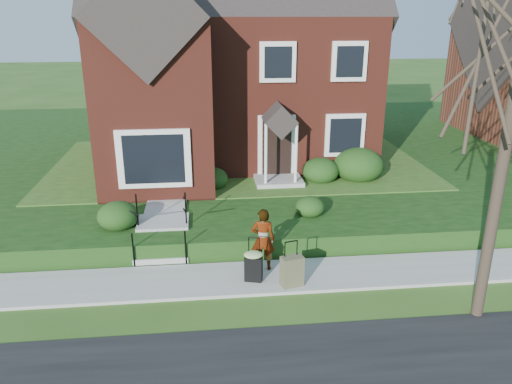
{
  "coord_description": "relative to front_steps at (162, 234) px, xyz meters",
  "views": [
    {
      "loc": [
        -1.28,
        -10.65,
        6.1
      ],
      "look_at": [
        0.06,
        2.0,
        1.54
      ],
      "focal_mm": 35.0,
      "sensor_mm": 36.0,
      "label": 1
    }
  ],
  "objects": [
    {
      "name": "suitcase_black",
      "position": [
        2.27,
        -2.03,
        0.03
      ],
      "size": [
        0.54,
        0.48,
        1.1
      ],
      "rotation": [
        0.0,
        0.0,
        -0.27
      ],
      "color": "black",
      "rests_on": "sidewalk"
    },
    {
      "name": "suitcase_olive",
      "position": [
        3.14,
        -2.36,
        -0.02
      ],
      "size": [
        0.57,
        0.41,
        1.11
      ],
      "rotation": [
        0.0,
        0.0,
        0.26
      ],
      "color": "brown",
      "rests_on": "sidewalk"
    },
    {
      "name": "woman",
      "position": [
        2.56,
        -1.46,
        0.41
      ],
      "size": [
        0.64,
        0.47,
        1.6
      ],
      "primitive_type": "imported",
      "rotation": [
        0.0,
        0.0,
        2.98
      ],
      "color": "#999999",
      "rests_on": "sidewalk"
    },
    {
      "name": "foundation_shrubs",
      "position": [
        3.47,
        3.12,
        0.62
      ],
      "size": [
        9.76,
        4.88,
        1.22
      ],
      "color": "black",
      "rests_on": "terrace"
    },
    {
      "name": "ground",
      "position": [
        2.5,
        -1.84,
        -0.47
      ],
      "size": [
        120.0,
        120.0,
        0.0
      ],
      "primitive_type": "plane",
      "color": "#2D5119",
      "rests_on": "ground"
    },
    {
      "name": "main_house",
      "position": [
        2.29,
        7.76,
        4.79
      ],
      "size": [
        10.4,
        10.2,
        9.4
      ],
      "color": "maroon",
      "rests_on": "terrace"
    },
    {
      "name": "sidewalk",
      "position": [
        2.5,
        -1.84,
        -0.43
      ],
      "size": [
        60.0,
        1.6,
        0.08
      ],
      "primitive_type": "cube",
      "color": "#9E9B93",
      "rests_on": "ground"
    },
    {
      "name": "walkway",
      "position": [
        0.0,
        3.16,
        0.16
      ],
      "size": [
        1.2,
        6.0,
        0.06
      ],
      "primitive_type": "cube",
      "color": "#9E9B93",
      "rests_on": "terrace"
    },
    {
      "name": "front_steps",
      "position": [
        0.0,
        0.0,
        0.0
      ],
      "size": [
        1.4,
        2.02,
        1.5
      ],
      "color": "#9E9B93",
      "rests_on": "ground"
    },
    {
      "name": "terrace",
      "position": [
        6.5,
        9.06,
        -0.17
      ],
      "size": [
        44.0,
        20.0,
        0.6
      ],
      "primitive_type": "cube",
      "color": "#14350E",
      "rests_on": "ground"
    }
  ]
}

